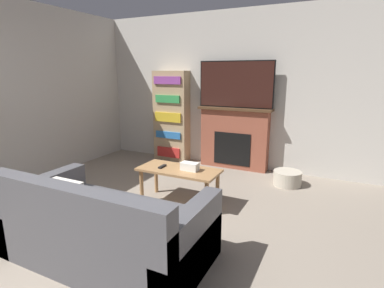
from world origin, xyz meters
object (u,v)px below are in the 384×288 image
(fireplace, at_px, (234,138))
(tv, at_px, (236,84))
(coffee_table, at_px, (179,174))
(couch, at_px, (105,230))
(bookshelf, at_px, (171,116))
(storage_basket, at_px, (287,178))

(fireplace, bearing_deg, tv, -90.00)
(coffee_table, bearing_deg, fireplace, 84.91)
(tv, height_order, couch, tv)
(bookshelf, bearing_deg, storage_basket, -11.45)
(bookshelf, relative_size, storage_basket, 4.08)
(tv, bearing_deg, storage_basket, -24.54)
(fireplace, relative_size, coffee_table, 1.23)
(couch, distance_m, bookshelf, 3.31)
(couch, relative_size, storage_basket, 4.42)
(fireplace, height_order, storage_basket, fireplace)
(couch, distance_m, storage_basket, 2.89)
(fireplace, bearing_deg, coffee_table, -95.09)
(fireplace, distance_m, couch, 3.12)
(storage_basket, bearing_deg, fireplace, 154.53)
(couch, xyz_separation_m, storage_basket, (1.21, 2.62, -0.17))
(bookshelf, bearing_deg, tv, 0.13)
(fireplace, distance_m, bookshelf, 1.30)
(coffee_table, bearing_deg, couch, -91.53)
(coffee_table, height_order, storage_basket, coffee_table)
(tv, relative_size, bookshelf, 0.76)
(couch, height_order, bookshelf, bookshelf)
(fireplace, relative_size, tv, 1.00)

